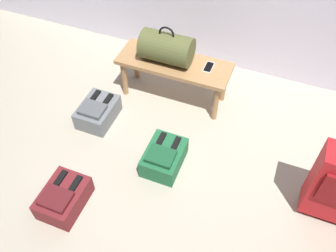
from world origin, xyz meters
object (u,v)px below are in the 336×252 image
Objects in this scene: bench at (174,68)px; backpack_grey at (98,112)px; cell_phone at (209,67)px; backpack_maroon at (63,198)px; duffel_bag_olive at (167,48)px; backpack_green at (164,157)px.

backpack_grey is at bearing -135.03° from bench.
backpack_maroon is at bearing -114.46° from cell_phone.
backpack_grey is (-0.45, -0.52, -0.45)m from duffel_bag_olive.
duffel_bag_olive reaches higher than bench.
backpack_green is (0.21, -0.76, -0.26)m from bench.
bench is at bearing 44.97° from backpack_grey.
backpack_grey and backpack_green have the same top height.
backpack_grey is (-0.82, -0.56, -0.32)m from cell_phone.
cell_phone is at bearing 83.33° from backpack_green.
backpack_grey is at bearing 102.10° from backpack_maroon.
bench reaches higher than backpack_green.
cell_phone is 0.38× the size of backpack_maroon.
backpack_maroon is at bearing -132.01° from backpack_green.
duffel_bag_olive is 0.82m from backpack_grey.
cell_phone is 0.87m from backpack_green.
backpack_grey is 0.87m from backpack_maroon.
cell_phone is at bearing 5.85° from duffel_bag_olive.
backpack_green is at bearing -18.38° from backpack_grey.
duffel_bag_olive reaches higher than cell_phone.
duffel_bag_olive is at bearing 49.16° from backpack_grey.
duffel_bag_olive reaches higher than backpack_green.
backpack_green is at bearing -96.67° from cell_phone.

